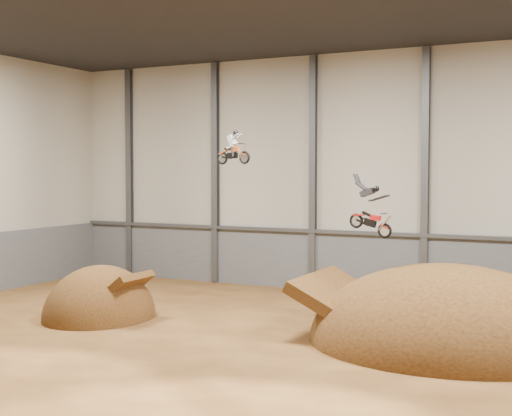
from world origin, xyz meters
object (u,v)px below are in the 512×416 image
at_px(landing_ramp, 447,345).
at_px(fmx_rider_b, 369,206).
at_px(takeoff_ramp, 100,318).
at_px(fmx_rider_a, 233,146).

bearing_deg(landing_ramp, fmx_rider_b, -174.13).
height_order(takeoff_ramp, landing_ramp, landing_ramp).
bearing_deg(fmx_rider_a, fmx_rider_b, 9.86).
bearing_deg(fmx_rider_b, takeoff_ramp, -164.13).
relative_size(fmx_rider_a, fmx_rider_b, 0.71).
xyz_separation_m(landing_ramp, fmx_rider_b, (-3.26, -0.34, 5.65)).
xyz_separation_m(takeoff_ramp, landing_ramp, (16.18, 2.07, 0.00)).
distance_m(landing_ramp, fmx_rider_a, 12.81).
distance_m(fmx_rider_a, fmx_rider_b, 7.01).
bearing_deg(fmx_rider_b, fmx_rider_a, -171.95).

